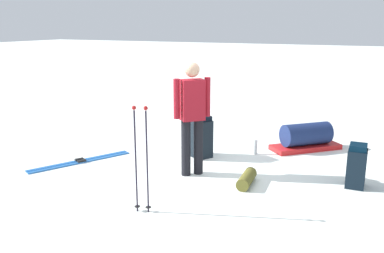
{
  "coord_description": "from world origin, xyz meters",
  "views": [
    {
      "loc": [
        -2.72,
        5.59,
        2.24
      ],
      "look_at": [
        0.0,
        0.0,
        0.7
      ],
      "focal_mm": 39.11,
      "sensor_mm": 36.0,
      "label": 1
    }
  ],
  "objects_px": {
    "backpack_large_dark": "(200,137)",
    "gear_sled": "(306,137)",
    "ski_pair_near": "(80,161)",
    "sleeping_mat_rolled": "(247,179)",
    "ski_poles_planted_near": "(141,154)",
    "backpack_bright": "(357,166)",
    "thermos_bottle": "(255,147)",
    "skier_standing": "(192,113)"
  },
  "relations": [
    {
      "from": "backpack_large_dark",
      "to": "gear_sled",
      "type": "distance_m",
      "value": 1.97
    },
    {
      "from": "ski_pair_near",
      "to": "gear_sled",
      "type": "distance_m",
      "value": 3.99
    },
    {
      "from": "ski_pair_near",
      "to": "backpack_large_dark",
      "type": "distance_m",
      "value": 2.05
    },
    {
      "from": "gear_sled",
      "to": "sleeping_mat_rolled",
      "type": "height_order",
      "value": "gear_sled"
    },
    {
      "from": "ski_poles_planted_near",
      "to": "backpack_bright",
      "type": "bearing_deg",
      "value": -138.57
    },
    {
      "from": "ski_poles_planted_near",
      "to": "thermos_bottle",
      "type": "height_order",
      "value": "ski_poles_planted_near"
    },
    {
      "from": "skier_standing",
      "to": "backpack_bright",
      "type": "bearing_deg",
      "value": -166.34
    },
    {
      "from": "backpack_large_dark",
      "to": "sleeping_mat_rolled",
      "type": "distance_m",
      "value": 1.47
    },
    {
      "from": "backpack_bright",
      "to": "gear_sled",
      "type": "xyz_separation_m",
      "value": [
        0.98,
        -1.5,
        -0.08
      ]
    },
    {
      "from": "ski_pair_near",
      "to": "thermos_bottle",
      "type": "bearing_deg",
      "value": -145.58
    },
    {
      "from": "ski_pair_near",
      "to": "ski_poles_planted_near",
      "type": "xyz_separation_m",
      "value": [
        -1.94,
        1.13,
        0.72
      ]
    },
    {
      "from": "backpack_large_dark",
      "to": "backpack_bright",
      "type": "relative_size",
      "value": 1.17
    },
    {
      "from": "skier_standing",
      "to": "backpack_bright",
      "type": "xyz_separation_m",
      "value": [
        -2.28,
        -0.55,
        -0.65
      ]
    },
    {
      "from": "skier_standing",
      "to": "backpack_large_dark",
      "type": "distance_m",
      "value": 1.06
    },
    {
      "from": "ski_pair_near",
      "to": "ski_poles_planted_near",
      "type": "bearing_deg",
      "value": 149.77
    },
    {
      "from": "sleeping_mat_rolled",
      "to": "backpack_bright",
      "type": "bearing_deg",
      "value": -156.14
    },
    {
      "from": "sleeping_mat_rolled",
      "to": "thermos_bottle",
      "type": "height_order",
      "value": "thermos_bottle"
    },
    {
      "from": "gear_sled",
      "to": "sleeping_mat_rolled",
      "type": "distance_m",
      "value": 2.16
    },
    {
      "from": "skier_standing",
      "to": "thermos_bottle",
      "type": "bearing_deg",
      "value": -111.87
    },
    {
      "from": "backpack_large_dark",
      "to": "ski_poles_planted_near",
      "type": "height_order",
      "value": "ski_poles_planted_near"
    },
    {
      "from": "gear_sled",
      "to": "ski_pair_near",
      "type": "bearing_deg",
      "value": 36.3
    },
    {
      "from": "backpack_bright",
      "to": "ski_poles_planted_near",
      "type": "bearing_deg",
      "value": 41.43
    },
    {
      "from": "ski_pair_near",
      "to": "ski_poles_planted_near",
      "type": "height_order",
      "value": "ski_poles_planted_near"
    },
    {
      "from": "thermos_bottle",
      "to": "skier_standing",
      "type": "bearing_deg",
      "value": 68.13
    },
    {
      "from": "backpack_bright",
      "to": "gear_sled",
      "type": "bearing_deg",
      "value": -56.75
    },
    {
      "from": "ski_pair_near",
      "to": "backpack_large_dark",
      "type": "height_order",
      "value": "backpack_large_dark"
    },
    {
      "from": "ski_poles_planted_near",
      "to": "sleeping_mat_rolled",
      "type": "height_order",
      "value": "ski_poles_planted_near"
    },
    {
      "from": "ski_poles_planted_near",
      "to": "gear_sled",
      "type": "distance_m",
      "value": 3.75
    },
    {
      "from": "gear_sled",
      "to": "skier_standing",
      "type": "bearing_deg",
      "value": 57.72
    },
    {
      "from": "ski_pair_near",
      "to": "sleeping_mat_rolled",
      "type": "xyz_separation_m",
      "value": [
        -2.8,
        -0.24,
        0.08
      ]
    },
    {
      "from": "backpack_bright",
      "to": "ski_poles_planted_near",
      "type": "xyz_separation_m",
      "value": [
        2.26,
        1.99,
        0.43
      ]
    },
    {
      "from": "backpack_large_dark",
      "to": "sleeping_mat_rolled",
      "type": "relative_size",
      "value": 1.32
    },
    {
      "from": "ski_poles_planted_near",
      "to": "thermos_bottle",
      "type": "relative_size",
      "value": 5.07
    },
    {
      "from": "ski_pair_near",
      "to": "thermos_bottle",
      "type": "xyz_separation_m",
      "value": [
        -2.47,
        -1.69,
        0.12
      ]
    },
    {
      "from": "gear_sled",
      "to": "backpack_large_dark",
      "type": "bearing_deg",
      "value": 38.28
    },
    {
      "from": "gear_sled",
      "to": "sleeping_mat_rolled",
      "type": "relative_size",
      "value": 2.22
    },
    {
      "from": "skier_standing",
      "to": "backpack_large_dark",
      "type": "height_order",
      "value": "skier_standing"
    },
    {
      "from": "skier_standing",
      "to": "sleeping_mat_rolled",
      "type": "relative_size",
      "value": 3.09
    },
    {
      "from": "thermos_bottle",
      "to": "backpack_large_dark",
      "type": "bearing_deg",
      "value": 34.5
    },
    {
      "from": "skier_standing",
      "to": "ski_poles_planted_near",
      "type": "height_order",
      "value": "skier_standing"
    },
    {
      "from": "backpack_large_dark",
      "to": "backpack_bright",
      "type": "height_order",
      "value": "backpack_large_dark"
    },
    {
      "from": "skier_standing",
      "to": "ski_poles_planted_near",
      "type": "distance_m",
      "value": 1.45
    }
  ]
}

